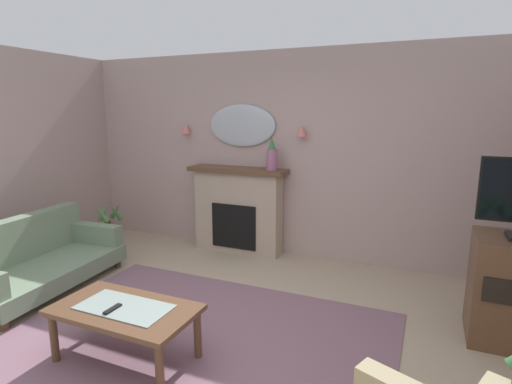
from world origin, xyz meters
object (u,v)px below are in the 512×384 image
(wall_sconce_left, at_px, (186,128))
(wall_sconce_right, at_px, (302,131))
(coffee_table, at_px, (125,314))
(potted_plant_small_fern, at_px, (110,226))
(mantel_vase_centre, at_px, (272,156))
(wall_mirror, at_px, (242,126))
(fireplace, at_px, (238,211))
(floral_couch, at_px, (35,260))
(tv_remote, at_px, (113,309))

(wall_sconce_left, xyz_separation_m, wall_sconce_right, (1.70, 0.00, 0.00))
(coffee_table, relative_size, potted_plant_small_fern, 1.73)
(wall_sconce_left, xyz_separation_m, coffee_table, (1.16, -2.69, -1.28))
(mantel_vase_centre, relative_size, coffee_table, 0.38)
(wall_mirror, xyz_separation_m, coffee_table, (0.31, -2.74, -1.33))
(wall_sconce_left, height_order, wall_sconce_right, same)
(mantel_vase_centre, xyz_separation_m, wall_sconce_left, (-1.35, 0.12, 0.32))
(wall_mirror, bearing_deg, wall_sconce_right, -3.37)
(fireplace, distance_m, wall_mirror, 1.15)
(coffee_table, xyz_separation_m, floral_couch, (-1.80, 0.64, -0.06))
(wall_mirror, distance_m, coffee_table, 3.06)
(wall_mirror, relative_size, wall_sconce_right, 6.86)
(fireplace, bearing_deg, wall_sconce_right, 6.16)
(wall_sconce_left, xyz_separation_m, tv_remote, (1.12, -2.76, -1.21))
(wall_sconce_left, distance_m, floral_couch, 2.53)
(coffee_table, relative_size, floral_couch, 0.62)
(potted_plant_small_fern, bearing_deg, floral_couch, -78.57)
(wall_sconce_left, bearing_deg, floral_couch, -107.48)
(floral_couch, bearing_deg, wall_sconce_right, 41.07)
(fireplace, xyz_separation_m, mantel_vase_centre, (0.50, -0.03, 0.77))
(fireplace, relative_size, coffee_table, 1.24)
(wall_sconce_left, bearing_deg, fireplace, -6.16)
(fireplace, relative_size, tv_remote, 8.50)
(fireplace, xyz_separation_m, potted_plant_small_fern, (-1.78, -0.52, -0.29))
(wall_mirror, bearing_deg, fireplace, -90.00)
(mantel_vase_centre, bearing_deg, fireplace, 176.76)
(wall_sconce_right, bearing_deg, potted_plant_small_fern, -166.81)
(floral_couch, xyz_separation_m, potted_plant_small_fern, (-0.29, 1.42, -0.04))
(wall_mirror, xyz_separation_m, wall_sconce_left, (-0.85, -0.05, -0.05))
(potted_plant_small_fern, bearing_deg, coffee_table, -44.74)
(wall_mirror, xyz_separation_m, tv_remote, (0.27, -2.81, -1.26))
(fireplace, xyz_separation_m, wall_sconce_right, (0.85, 0.09, 1.09))
(wall_mirror, relative_size, potted_plant_small_fern, 1.51)
(potted_plant_small_fern, bearing_deg, fireplace, 16.42)
(wall_mirror, bearing_deg, potted_plant_small_fern, -159.48)
(mantel_vase_centre, distance_m, tv_remote, 2.80)
(fireplace, relative_size, floral_couch, 0.77)
(coffee_table, height_order, potted_plant_small_fern, potted_plant_small_fern)
(wall_sconce_right, height_order, tv_remote, wall_sconce_right)
(mantel_vase_centre, xyz_separation_m, coffee_table, (-0.19, -2.57, -0.96))
(floral_couch, bearing_deg, fireplace, 52.56)
(tv_remote, bearing_deg, coffee_table, 61.41)
(wall_sconce_right, bearing_deg, mantel_vase_centre, -161.08)
(fireplace, height_order, tv_remote, fireplace)
(mantel_vase_centre, bearing_deg, wall_sconce_right, 18.92)
(wall_sconce_right, relative_size, coffee_table, 0.13)
(fireplace, xyz_separation_m, wall_sconce_left, (-0.85, 0.09, 1.09))
(coffee_table, xyz_separation_m, potted_plant_small_fern, (-2.09, 2.07, -0.10))
(coffee_table, bearing_deg, wall_sconce_right, 78.58)
(floral_couch, bearing_deg, potted_plant_small_fern, 101.43)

